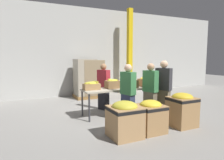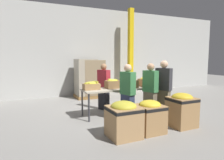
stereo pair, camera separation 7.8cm
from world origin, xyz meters
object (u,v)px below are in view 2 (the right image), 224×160
at_px(banana_box_3, 146,81).
at_px(volunteer_0, 104,87).
at_px(donation_bin_2, 182,109).
at_px(volunteer_2, 128,93).
at_px(volunteer_3, 150,91).
at_px(sorting_table, 121,90).
at_px(support_pillar, 131,52).
at_px(donation_bin_1, 150,115).
at_px(banana_box_1, 113,84).
at_px(volunteer_1, 163,89).
at_px(banana_box_0, 91,85).
at_px(pallet_stack_0, 92,79).
at_px(pallet_stack_1, 86,79).
at_px(donation_bin_0, 124,118).
at_px(banana_box_2, 130,83).

bearing_deg(banana_box_3, volunteer_0, 150.44).
bearing_deg(volunteer_0, donation_bin_2, 0.88).
distance_m(volunteer_2, volunteer_3, 0.78).
relative_size(sorting_table, support_pillar, 0.60).
relative_size(banana_box_3, support_pillar, 0.12).
relative_size(banana_box_3, donation_bin_1, 0.61).
height_order(volunteer_0, volunteer_2, volunteer_2).
bearing_deg(donation_bin_1, banana_box_1, 95.58).
height_order(volunteer_0, support_pillar, support_pillar).
height_order(banana_box_3, volunteer_1, volunteer_1).
relative_size(donation_bin_2, support_pillar, 0.21).
distance_m(banana_box_0, volunteer_1, 2.12).
bearing_deg(volunteer_3, donation_bin_1, 127.65).
height_order(volunteer_0, volunteer_1, volunteer_1).
relative_size(banana_box_0, pallet_stack_0, 0.29).
height_order(volunteer_2, donation_bin_1, volunteer_2).
bearing_deg(banana_box_1, donation_bin_1, -84.42).
height_order(banana_box_3, donation_bin_2, banana_box_3).
distance_m(banana_box_3, volunteer_3, 0.76).
xyz_separation_m(sorting_table, banana_box_0, (-0.92, 0.08, 0.18)).
distance_m(sorting_table, pallet_stack_1, 2.90).
bearing_deg(donation_bin_2, banana_box_1, 123.68).
xyz_separation_m(donation_bin_0, donation_bin_1, (0.69, 0.00, -0.02)).
bearing_deg(banana_box_0, volunteer_2, -44.87).
relative_size(banana_box_1, banana_box_3, 0.88).
height_order(volunteer_3, donation_bin_1, volunteer_3).
xyz_separation_m(banana_box_1, donation_bin_0, (-0.52, -1.70, -0.53)).
bearing_deg(volunteer_3, banana_box_0, 48.50).
xyz_separation_m(banana_box_3, volunteer_0, (-1.21, 0.69, -0.21)).
height_order(banana_box_2, pallet_stack_0, pallet_stack_0).
xyz_separation_m(banana_box_0, volunteer_0, (0.65, 0.64, -0.17)).
relative_size(donation_bin_0, donation_bin_2, 0.94).
height_order(banana_box_3, donation_bin_1, banana_box_3).
distance_m(volunteer_3, support_pillar, 3.99).
xyz_separation_m(sorting_table, volunteer_3, (0.63, -0.63, 0.03)).
xyz_separation_m(banana_box_0, support_pillar, (2.92, 2.84, 1.07)).
bearing_deg(donation_bin_2, pallet_stack_1, 103.75).
distance_m(volunteer_1, support_pillar, 3.94).
bearing_deg(volunteer_3, donation_bin_2, 177.26).
distance_m(volunteer_0, donation_bin_2, 2.65).
xyz_separation_m(sorting_table, donation_bin_0, (-0.77, -1.64, -0.33)).
relative_size(banana_box_2, donation_bin_0, 0.53).
distance_m(banana_box_2, support_pillar, 3.58).
bearing_deg(banana_box_1, pallet_stack_1, 89.41).
bearing_deg(donation_bin_2, volunteer_3, 104.15).
distance_m(donation_bin_0, pallet_stack_1, 4.57).
xyz_separation_m(volunteer_2, donation_bin_0, (-0.62, -0.95, -0.35)).
xyz_separation_m(banana_box_1, banana_box_3, (1.19, -0.03, 0.01)).
relative_size(banana_box_3, donation_bin_2, 0.54).
bearing_deg(pallet_stack_1, donation_bin_2, -76.25).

